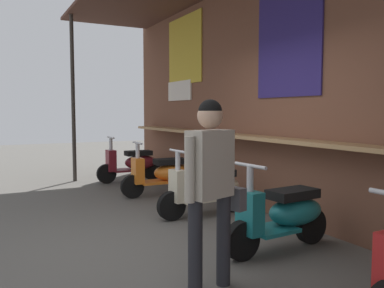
{
  "coord_description": "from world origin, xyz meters",
  "views": [
    {
      "loc": [
        4.09,
        -1.76,
        1.49
      ],
      "look_at": [
        -1.51,
        1.16,
        0.98
      ],
      "focal_mm": 37.79,
      "sensor_mm": 36.0,
      "label": 1
    }
  ],
  "objects_px": {
    "scooter_cream": "(208,188)",
    "scooter_orange": "(164,174)",
    "scooter_maroon": "(133,163)",
    "shopper_with_handbag": "(211,176)",
    "scooter_teal": "(284,214)"
  },
  "relations": [
    {
      "from": "scooter_orange",
      "to": "scooter_cream",
      "type": "xyz_separation_m",
      "value": [
        1.57,
        0.0,
        0.0
      ]
    },
    {
      "from": "scooter_teal",
      "to": "shopper_with_handbag",
      "type": "bearing_deg",
      "value": 16.78
    },
    {
      "from": "scooter_maroon",
      "to": "shopper_with_handbag",
      "type": "xyz_separation_m",
      "value": [
        5.3,
        -1.18,
        0.57
      ]
    },
    {
      "from": "scooter_orange",
      "to": "shopper_with_handbag",
      "type": "bearing_deg",
      "value": 74.33
    },
    {
      "from": "scooter_cream",
      "to": "scooter_orange",
      "type": "bearing_deg",
      "value": -90.94
    },
    {
      "from": "scooter_maroon",
      "to": "shopper_with_handbag",
      "type": "bearing_deg",
      "value": 77.91
    },
    {
      "from": "scooter_orange",
      "to": "scooter_teal",
      "type": "relative_size",
      "value": 1.0
    },
    {
      "from": "scooter_maroon",
      "to": "scooter_teal",
      "type": "distance_m",
      "value": 4.85
    },
    {
      "from": "scooter_maroon",
      "to": "scooter_cream",
      "type": "xyz_separation_m",
      "value": [
        3.2,
        -0.0,
        0.0
      ]
    },
    {
      "from": "scooter_maroon",
      "to": "scooter_cream",
      "type": "height_order",
      "value": "same"
    },
    {
      "from": "scooter_maroon",
      "to": "scooter_teal",
      "type": "relative_size",
      "value": 1.0
    },
    {
      "from": "shopper_with_handbag",
      "to": "scooter_cream",
      "type": "bearing_deg",
      "value": -46.45
    },
    {
      "from": "scooter_teal",
      "to": "shopper_with_handbag",
      "type": "xyz_separation_m",
      "value": [
        0.46,
        -1.18,
        0.57
      ]
    },
    {
      "from": "scooter_cream",
      "to": "scooter_teal",
      "type": "bearing_deg",
      "value": 89.06
    },
    {
      "from": "scooter_orange",
      "to": "scooter_teal",
      "type": "distance_m",
      "value": 3.22
    }
  ]
}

